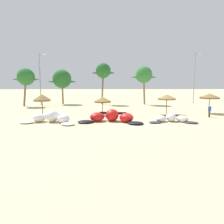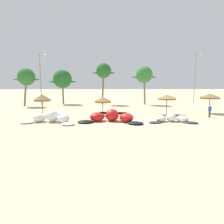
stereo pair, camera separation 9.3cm
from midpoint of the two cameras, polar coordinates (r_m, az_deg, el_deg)
ground_plane at (r=23.92m, az=8.06°, el=-3.00°), size 260.00×260.00×0.00m
kite_far_left at (r=24.97m, az=-16.24°, el=-1.56°), size 6.68×3.94×1.36m
kite_left at (r=24.47m, az=-0.19°, el=-1.37°), size 7.74×4.21×1.42m
kite_left_of_center at (r=25.32m, az=15.72°, el=-1.72°), size 5.78×2.87×1.02m
beach_umbrella_near_van at (r=30.57m, az=-18.53°, el=3.71°), size 2.40×2.40×2.95m
beach_umbrella_middle at (r=29.64m, az=-2.64°, el=3.36°), size 2.44×2.44×2.55m
beach_umbrella_near_palms at (r=31.07m, az=14.54°, el=3.94°), size 2.67×2.67×2.86m
beach_umbrella_outermost at (r=34.35m, az=24.86°, el=3.94°), size 2.92×2.92×2.94m
person_near_kites at (r=30.39m, az=24.82°, el=0.23°), size 0.36×0.24×1.62m
palm_leftmost at (r=44.05m, az=-22.36°, el=8.72°), size 4.96×3.31×7.30m
palm_left at (r=46.61m, az=-13.44°, el=8.66°), size 5.92×3.95×7.31m
palm_left_of_gap at (r=44.88m, az=-2.45°, el=10.98°), size 4.74×3.16×8.62m
palm_center_left at (r=44.83m, az=8.55°, el=9.89°), size 5.25×3.50×7.95m
lamppost_west at (r=45.44m, az=-18.85°, el=8.94°), size 1.52×0.24×10.28m
lamppost_west_center at (r=50.54m, az=21.48°, el=9.00°), size 1.37×0.24×10.90m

